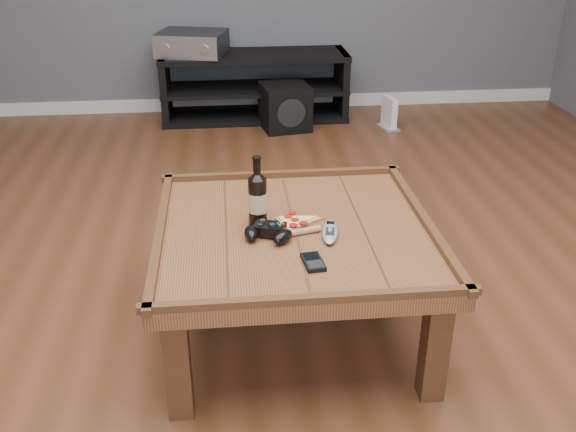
{
  "coord_description": "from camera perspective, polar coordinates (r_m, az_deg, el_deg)",
  "views": [
    {
      "loc": [
        -0.23,
        -2.06,
        1.53
      ],
      "look_at": [
        -0.03,
        -0.04,
        0.52
      ],
      "focal_mm": 40.0,
      "sensor_mm": 36.0,
      "label": 1
    }
  ],
  "objects": [
    {
      "name": "subwoofer",
      "position": [
        4.76,
        -0.26,
        9.69
      ],
      "size": [
        0.38,
        0.38,
        0.33
      ],
      "rotation": [
        0.0,
        0.0,
        0.18
      ],
      "color": "black",
      "rests_on": "ground"
    },
    {
      "name": "game_console",
      "position": [
        4.82,
        8.98,
        8.9
      ],
      "size": [
        0.14,
        0.21,
        0.24
      ],
      "rotation": [
        0.0,
        0.0,
        0.23
      ],
      "color": "gray",
      "rests_on": "ground"
    },
    {
      "name": "coffee_table",
      "position": [
        2.37,
        0.58,
        -2.34
      ],
      "size": [
        1.03,
        1.03,
        0.48
      ],
      "color": "#532B17",
      "rests_on": "ground"
    },
    {
      "name": "game_controller",
      "position": [
        2.26,
        -1.79,
        -1.46
      ],
      "size": [
        0.18,
        0.16,
        0.05
      ],
      "rotation": [
        0.0,
        0.0,
        -0.34
      ],
      "color": "black",
      "rests_on": "coffee_table"
    },
    {
      "name": "media_console",
      "position": [
        4.99,
        -2.98,
        11.42
      ],
      "size": [
        1.4,
        0.45,
        0.5
      ],
      "color": "black",
      "rests_on": "ground"
    },
    {
      "name": "smartphone",
      "position": [
        2.11,
        2.25,
        -4.1
      ],
      "size": [
        0.08,
        0.12,
        0.02
      ],
      "rotation": [
        0.0,
        0.0,
        0.12
      ],
      "color": "black",
      "rests_on": "coffee_table"
    },
    {
      "name": "ground",
      "position": [
        2.58,
        0.54,
        -9.98
      ],
      "size": [
        6.0,
        6.0,
        0.0
      ],
      "primitive_type": "plane",
      "color": "#4C2B15",
      "rests_on": "ground"
    },
    {
      "name": "pizza_slice",
      "position": [
        2.36,
        0.73,
        -0.66
      ],
      "size": [
        0.19,
        0.26,
        0.02
      ],
      "rotation": [
        0.0,
        0.0,
        0.25
      ],
      "color": "#B77D4F",
      "rests_on": "coffee_table"
    },
    {
      "name": "baseboard",
      "position": [
        5.27,
        -3.08,
        10.03
      ],
      "size": [
        5.0,
        0.02,
        0.1
      ],
      "primitive_type": "cube",
      "color": "silver",
      "rests_on": "ground"
    },
    {
      "name": "av_receiver",
      "position": [
        4.91,
        -8.53,
        14.96
      ],
      "size": [
        0.55,
        0.49,
        0.16
      ],
      "rotation": [
        0.0,
        0.0,
        -0.25
      ],
      "color": "black",
      "rests_on": "media_console"
    },
    {
      "name": "remote_control",
      "position": [
        2.29,
        3.76,
        -1.42
      ],
      "size": [
        0.09,
        0.19,
        0.03
      ],
      "rotation": [
        0.0,
        0.0,
        -0.19
      ],
      "color": "gray",
      "rests_on": "coffee_table"
    },
    {
      "name": "beer_bottle",
      "position": [
        2.32,
        -2.72,
        1.64
      ],
      "size": [
        0.07,
        0.07,
        0.27
      ],
      "color": "black",
      "rests_on": "coffee_table"
    }
  ]
}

